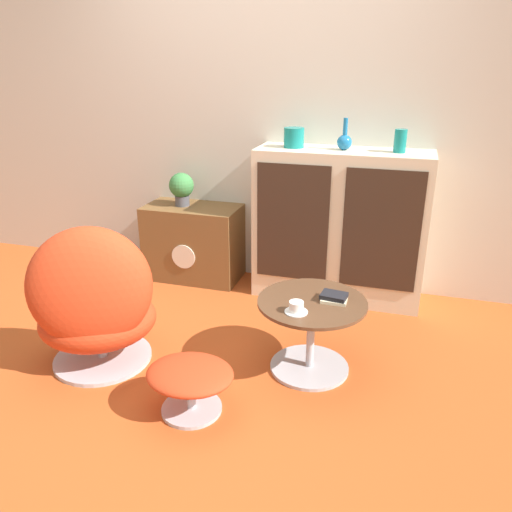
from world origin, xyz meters
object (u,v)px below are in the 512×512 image
vase_inner_left (344,141)px  vase_inner_right (400,141)px  potted_plant (182,187)px  vase_leftmost (294,138)px  book_stack (334,297)px  teacup (296,308)px  egg_chair (95,305)px  ottoman (190,378)px  tv_console (194,242)px  sideboard (339,226)px  coffee_table (311,328)px

vase_inner_left → vase_inner_right: (0.36, 0.00, 0.02)m
vase_inner_left → potted_plant: (-1.21, -0.00, -0.40)m
vase_leftmost → book_stack: size_ratio=0.95×
teacup → book_stack: size_ratio=0.82×
egg_chair → vase_inner_right: size_ratio=5.81×
ottoman → vase_leftmost: 1.82m
egg_chair → teacup: egg_chair is taller
tv_console → potted_plant: (-0.08, 0.00, 0.44)m
vase_inner_right → book_stack: bearing=-103.9°
sideboard → book_stack: size_ratio=8.09×
tv_console → vase_leftmost: vase_leftmost is taller
ottoman → vase_inner_right: 2.01m
coffee_table → egg_chair: bearing=-164.9°
sideboard → vase_inner_right: (0.36, 0.00, 0.61)m
sideboard → teacup: (-0.05, -1.17, -0.08)m
potted_plant → book_stack: size_ratio=1.73×
teacup → tv_console: bearing=132.9°
vase_leftmost → book_stack: (0.46, -0.98, -0.69)m
potted_plant → vase_inner_left: bearing=0.0°
tv_console → coffee_table: 1.53m
vase_inner_right → potted_plant: bearing=-180.0°
potted_plant → book_stack: potted_plant is taller
vase_inner_right → vase_leftmost: bearing=180.0°
sideboard → vase_inner_left: 0.60m
sideboard → ottoman: size_ratio=2.73×
sideboard → vase_inner_right: size_ratio=7.98×
tv_console → teacup: tv_console is taller
vase_inner_left → egg_chair: bearing=-130.8°
ottoman → vase_inner_right: vase_inner_right is taller
tv_console → vase_inner_right: 1.72m
potted_plant → book_stack: (1.33, -0.98, -0.28)m
sideboard → egg_chair: bearing=-131.0°
tv_console → book_stack: (1.25, -0.98, 0.16)m
coffee_table → sideboard: bearing=90.1°
sideboard → teacup: bearing=-92.6°
vase_leftmost → book_stack: bearing=-64.8°
vase_leftmost → vase_inner_right: vase_inner_right is taller
coffee_table → book_stack: (0.11, 0.03, 0.19)m
sideboard → potted_plant: 1.23m
vase_leftmost → ottoman: bearing=-95.3°
coffee_table → book_stack: size_ratio=4.04×
coffee_table → vase_leftmost: 1.39m
vase_inner_right → book_stack: vase_inner_right is taller
teacup → vase_leftmost: bearing=104.2°
tv_console → ottoman: tv_console is taller
ottoman → potted_plant: (-0.72, 1.55, 0.55)m
sideboard → tv_console: size_ratio=1.63×
vase_inner_left → potted_plant: vase_inner_left is taller
egg_chair → ottoman: (0.66, -0.22, -0.19)m
sideboard → egg_chair: (-1.15, -1.32, -0.16)m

